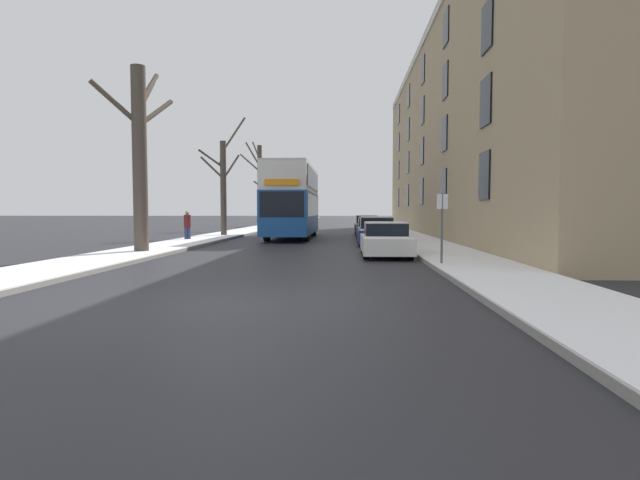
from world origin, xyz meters
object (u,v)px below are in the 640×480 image
(parked_car_0, at_px, (385,240))
(bare_tree_left_2, at_px, (259,183))
(bare_tree_left_0, at_px, (140,152))
(parked_car_1, at_px, (376,232))
(parked_car_2, at_px, (370,229))
(double_decker_bus, at_px, (293,198))
(parked_car_3, at_px, (367,226))
(street_sign_post, at_px, (442,225))
(bare_tree_left_3, at_px, (276,198))
(bare_tree_left_1, at_px, (223,183))
(pedestrian_left_sidewalk, at_px, (187,225))

(parked_car_0, bearing_deg, bare_tree_left_2, 109.77)
(bare_tree_left_0, distance_m, parked_car_1, 11.58)
(parked_car_0, height_order, parked_car_2, parked_car_2)
(double_decker_bus, bearing_deg, parked_car_3, 47.53)
(parked_car_2, relative_size, parked_car_3, 0.99)
(parked_car_3, height_order, street_sign_post, street_sign_post)
(parked_car_1, distance_m, parked_car_3, 11.37)
(double_decker_bus, bearing_deg, bare_tree_left_3, 100.26)
(bare_tree_left_1, height_order, bare_tree_left_2, bare_tree_left_2)
(bare_tree_left_2, xyz_separation_m, street_sign_post, (10.67, -29.90, -2.89))
(parked_car_2, height_order, parked_car_3, parked_car_3)
(bare_tree_left_0, relative_size, pedestrian_left_sidewalk, 4.41)
(street_sign_post, bearing_deg, parked_car_0, 108.74)
(bare_tree_left_2, relative_size, pedestrian_left_sidewalk, 4.76)
(parked_car_3, bearing_deg, pedestrian_left_sidewalk, -137.99)
(parked_car_2, bearing_deg, parked_car_1, -90.00)
(parked_car_1, xyz_separation_m, pedestrian_left_sidewalk, (-10.22, 2.16, 0.29))
(double_decker_bus, height_order, parked_car_0, double_decker_bus)
(double_decker_bus, distance_m, parked_car_0, 13.16)
(bare_tree_left_1, height_order, parked_car_1, bare_tree_left_1)
(bare_tree_left_0, height_order, parked_car_2, bare_tree_left_0)
(bare_tree_left_1, height_order, pedestrian_left_sidewalk, bare_tree_left_1)
(double_decker_bus, relative_size, parked_car_3, 2.41)
(bare_tree_left_2, bearing_deg, bare_tree_left_3, 91.07)
(bare_tree_left_3, height_order, pedestrian_left_sidewalk, bare_tree_left_3)
(bare_tree_left_3, relative_size, street_sign_post, 2.81)
(parked_car_0, relative_size, parked_car_3, 0.96)
(parked_car_0, height_order, pedestrian_left_sidewalk, pedestrian_left_sidewalk)
(parked_car_1, bearing_deg, pedestrian_left_sidewalk, 168.06)
(bare_tree_left_2, height_order, parked_car_2, bare_tree_left_2)
(bare_tree_left_2, distance_m, street_sign_post, 31.88)
(parked_car_1, relative_size, pedestrian_left_sidewalk, 2.44)
(bare_tree_left_0, relative_size, street_sign_post, 3.39)
(parked_car_2, bearing_deg, bare_tree_left_2, 123.43)
(bare_tree_left_1, distance_m, bare_tree_left_2, 12.89)
(bare_tree_left_0, xyz_separation_m, street_sign_post, (10.80, -4.18, -2.70))
(bare_tree_left_1, bearing_deg, parked_car_0, -54.24)
(parked_car_1, distance_m, parked_car_2, 5.82)
(parked_car_1, bearing_deg, bare_tree_left_3, 106.51)
(bare_tree_left_1, relative_size, street_sign_post, 3.59)
(bare_tree_left_3, bearing_deg, street_sign_post, -75.51)
(parked_car_3, relative_size, pedestrian_left_sidewalk, 2.54)
(bare_tree_left_1, height_order, street_sign_post, bare_tree_left_1)
(bare_tree_left_1, relative_size, bare_tree_left_2, 0.98)
(bare_tree_left_2, bearing_deg, double_decker_bus, -72.00)
(street_sign_post, bearing_deg, parked_car_3, 93.61)
(parked_car_1, bearing_deg, street_sign_post, -82.30)
(bare_tree_left_3, relative_size, double_decker_bus, 0.60)
(parked_car_0, relative_size, parked_car_2, 0.98)
(parked_car_1, relative_size, street_sign_post, 1.87)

